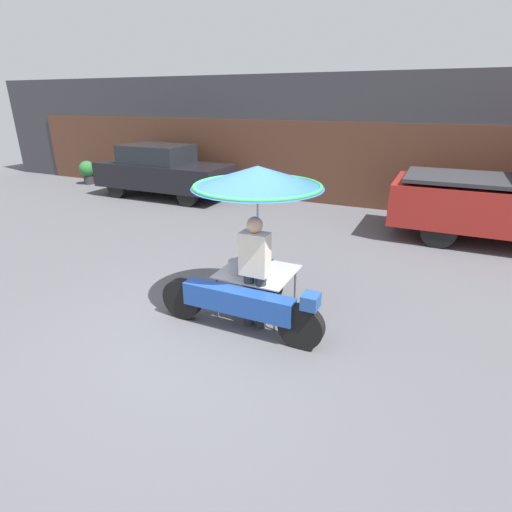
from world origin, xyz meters
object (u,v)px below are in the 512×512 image
at_px(vendor_motorcycle_cart, 255,207).
at_px(potted_plant, 87,171).
at_px(parked_car, 162,171).
at_px(vendor_person, 255,268).

height_order(vendor_motorcycle_cart, potted_plant, vendor_motorcycle_cart).
relative_size(vendor_motorcycle_cart, parked_car, 0.55).
relative_size(vendor_person, parked_car, 0.36).
xyz_separation_m(vendor_motorcycle_cart, potted_plant, (-9.68, 6.15, -1.12)).
bearing_deg(parked_car, vendor_person, -44.64).
xyz_separation_m(parked_car, potted_plant, (-3.83, 0.53, -0.34)).
height_order(parked_car, potted_plant, parked_car).
bearing_deg(vendor_person, vendor_motorcycle_cart, 114.59).
bearing_deg(parked_car, vendor_motorcycle_cart, -43.82).
xyz_separation_m(vendor_motorcycle_cart, vendor_person, (0.14, -0.30, -0.74)).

